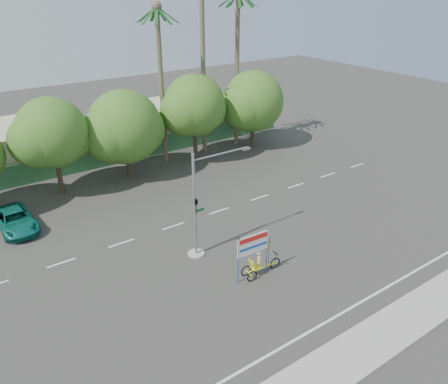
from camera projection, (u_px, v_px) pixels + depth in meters
ground at (265, 271)px, 26.68m from camera, size 120.00×120.00×0.00m
sidewalk_near at (364, 347)px, 21.11m from camera, size 50.00×2.40×0.12m
fence at (124, 152)px, 42.11m from camera, size 38.00×0.08×2.00m
building_left at (0, 150)px, 39.89m from camera, size 12.00×8.00×4.00m
building_right at (174, 119)px, 49.16m from camera, size 14.00×8.00×3.60m
tree_left at (52, 135)px, 34.14m from camera, size 6.66×5.60×8.07m
tree_center at (124, 129)px, 37.46m from camera, size 7.62×6.40×7.85m
tree_right at (194, 108)px, 40.70m from camera, size 6.90×5.80×8.36m
tree_far_right at (253, 103)px, 44.53m from camera, size 7.38×6.20×7.94m
palm_tall at (203, 46)px, 40.54m from camera, size 3.73×3.79×17.45m
palm_mid at (237, 54)px, 43.05m from camera, size 3.73×3.79×15.45m
palm_short at (160, 69)px, 38.95m from camera, size 3.73×3.79×14.45m
traffic_signal at (199, 214)px, 27.21m from camera, size 4.72×1.10×7.00m
trike_billboard at (257, 258)px, 25.80m from camera, size 3.17×0.76×3.12m
pickup_truck at (15, 220)px, 30.94m from camera, size 2.62×5.17×1.40m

